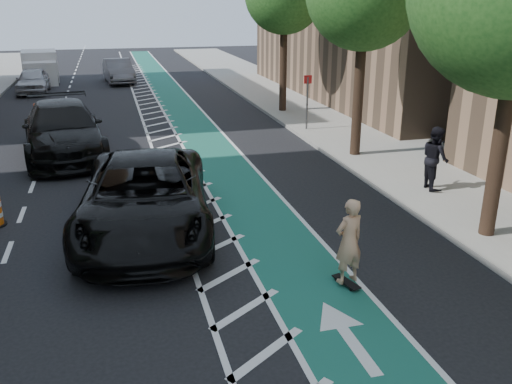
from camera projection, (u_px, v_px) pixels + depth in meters
name	position (u px, v px, depth m)	size (l,w,h in m)	color
ground	(158.00, 284.00, 11.06)	(120.00, 120.00, 0.00)	black
bike_lane	(212.00, 151.00, 20.89)	(2.00, 90.00, 0.01)	#1C6253
buffer_strip	(173.00, 153.00, 20.53)	(1.40, 90.00, 0.01)	silver
sidewalk_right	(366.00, 138.00, 22.46)	(5.00, 90.00, 0.15)	gray
curb_right	(310.00, 142.00, 21.86)	(0.12, 90.00, 0.16)	gray
sign_post	(307.00, 102.00, 23.39)	(0.35, 0.08, 2.47)	#4C4C4C
skateboard	(346.00, 282.00, 10.99)	(0.38, 0.74, 0.10)	black
skateboarder	(349.00, 241.00, 10.68)	(0.65, 0.43, 1.78)	tan
suv_near	(145.00, 197.00, 13.29)	(3.08, 6.67, 1.85)	black
suv_far	(63.00, 130.00, 19.98)	(2.72, 6.69, 1.94)	black
car_silver	(33.00, 81.00, 33.78)	(1.81, 4.50, 1.53)	#A9A9AF
car_grey	(118.00, 71.00, 38.00)	(1.73, 4.97, 1.64)	slate
pedestrian	(435.00, 158.00, 15.96)	(0.91, 0.71, 1.88)	black
box_truck	(40.00, 68.00, 38.37)	(2.74, 5.26, 2.11)	silver
barrel_b	(81.00, 148.00, 19.75)	(0.63, 0.63, 0.86)	#F7540D
barrel_c	(39.00, 112.00, 26.16)	(0.58, 0.58, 0.79)	#DC400B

